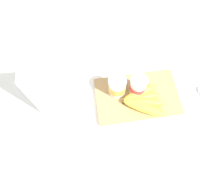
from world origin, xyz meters
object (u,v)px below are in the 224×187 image
(yogurt_cup_front, at_px, (117,86))
(spoon, at_px, (201,95))
(cereal_box, at_px, (56,91))
(banana_bunch, at_px, (143,101))
(cutting_board, at_px, (137,96))
(yogurt_cup_back, at_px, (138,86))

(yogurt_cup_front, xyz_separation_m, spoon, (0.35, -0.07, -0.06))
(cereal_box, distance_m, banana_bunch, 0.34)
(yogurt_cup_front, bearing_deg, cutting_board, -21.42)
(yogurt_cup_back, bearing_deg, cereal_box, -177.95)
(yogurt_cup_back, xyz_separation_m, spoon, (0.27, -0.05, -0.06))
(banana_bunch, bearing_deg, yogurt_cup_back, 101.56)
(cutting_board, xyz_separation_m, yogurt_cup_back, (0.00, 0.02, 0.06))
(banana_bunch, xyz_separation_m, spoon, (0.26, 0.00, -0.03))
(banana_bunch, bearing_deg, spoon, 0.16)
(banana_bunch, bearing_deg, cereal_box, 172.49)
(cutting_board, distance_m, yogurt_cup_front, 0.10)
(cereal_box, distance_m, yogurt_cup_front, 0.24)
(cereal_box, bearing_deg, spoon, 178.41)
(yogurt_cup_front, distance_m, banana_bunch, 0.12)
(cutting_board, relative_size, yogurt_cup_back, 3.57)
(cereal_box, xyz_separation_m, spoon, (0.58, -0.04, -0.13))
(cutting_board, height_order, yogurt_cup_front, yogurt_cup_front)
(yogurt_cup_front, xyz_separation_m, banana_bunch, (0.09, -0.07, -0.03))
(cutting_board, distance_m, cereal_box, 0.33)
(spoon, bearing_deg, cereal_box, 175.88)
(cutting_board, height_order, yogurt_cup_back, yogurt_cup_back)
(banana_bunch, distance_m, spoon, 0.26)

